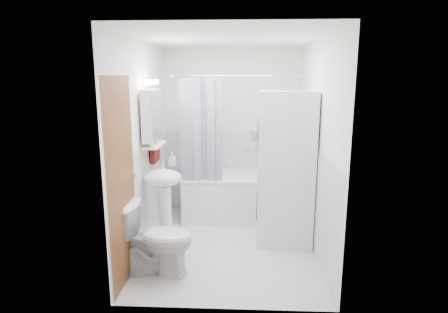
{
  "coord_description": "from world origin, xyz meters",
  "views": [
    {
      "loc": [
        0.14,
        -4.22,
        1.98
      ],
      "look_at": [
        -0.06,
        0.15,
        1.06
      ],
      "focal_mm": 30.0,
      "sensor_mm": 36.0,
      "label": 1
    }
  ],
  "objects_px": {
    "sink": "(164,190)",
    "washer_dryer": "(286,168)",
    "toilet": "(156,239)",
    "bathtub": "(242,194)"
  },
  "relations": [
    {
      "from": "sink",
      "to": "washer_dryer",
      "type": "bearing_deg",
      "value": 10.77
    },
    {
      "from": "washer_dryer",
      "to": "toilet",
      "type": "xyz_separation_m",
      "value": [
        -1.4,
        -0.88,
        -0.55
      ]
    },
    {
      "from": "sink",
      "to": "bathtub",
      "type": "bearing_deg",
      "value": 47.99
    },
    {
      "from": "sink",
      "to": "toilet",
      "type": "xyz_separation_m",
      "value": [
        0.03,
        -0.61,
        -0.33
      ]
    },
    {
      "from": "washer_dryer",
      "to": "toilet",
      "type": "height_order",
      "value": "washer_dryer"
    },
    {
      "from": "sink",
      "to": "washer_dryer",
      "type": "height_order",
      "value": "washer_dryer"
    },
    {
      "from": "toilet",
      "to": "sink",
      "type": "bearing_deg",
      "value": 6.5
    },
    {
      "from": "washer_dryer",
      "to": "sink",
      "type": "bearing_deg",
      "value": -164.7
    },
    {
      "from": "sink",
      "to": "washer_dryer",
      "type": "xyz_separation_m",
      "value": [
        1.43,
        0.27,
        0.21
      ]
    },
    {
      "from": "toilet",
      "to": "bathtub",
      "type": "bearing_deg",
      "value": -25.17
    }
  ]
}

